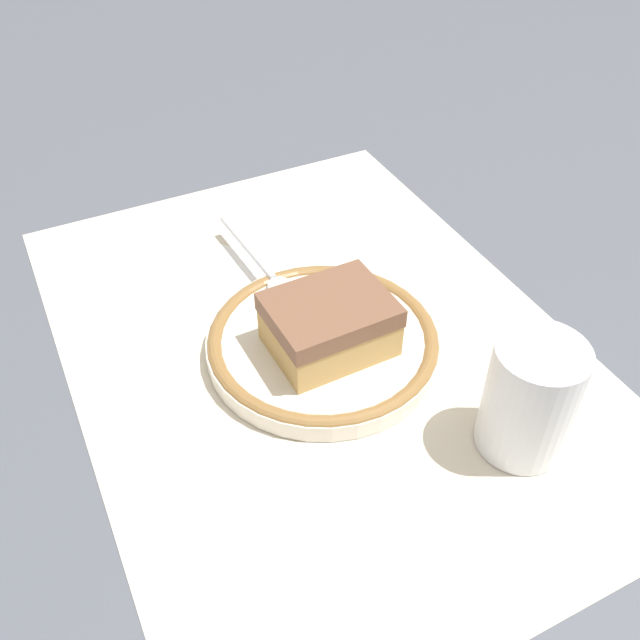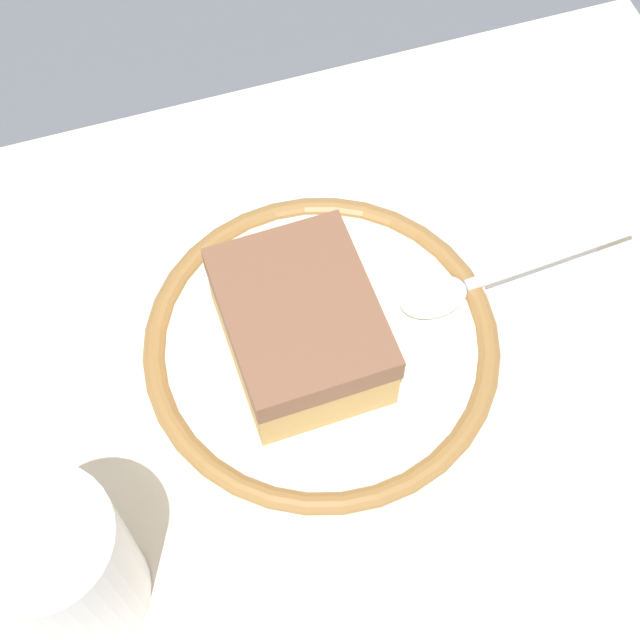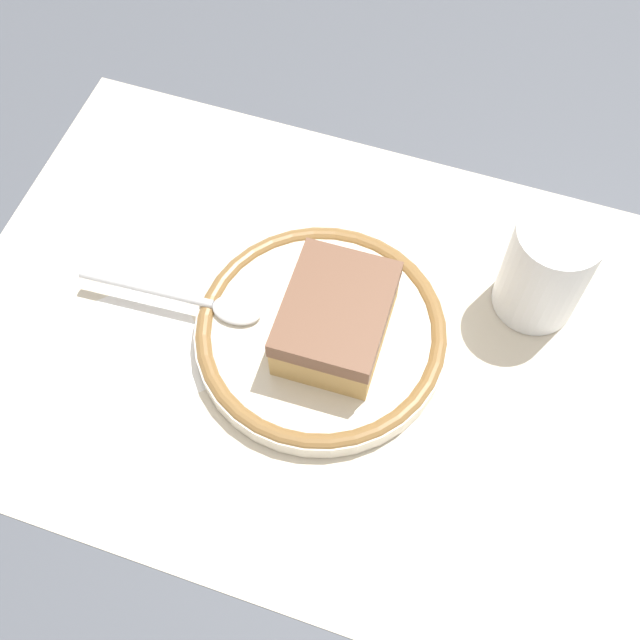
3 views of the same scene
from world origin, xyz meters
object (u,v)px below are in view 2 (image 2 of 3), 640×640
spoon (482,280)px  napkin (512,207)px  cup (66,571)px  plate (320,343)px  cake_slice (302,331)px

spoon → napkin: size_ratio=1.28×
napkin → cup: bearing=-153.0°
plate → cake_slice: (-0.01, -0.01, 0.03)m
cake_slice → spoon: bearing=5.8°
spoon → napkin: spoon is taller
spoon → napkin: bearing=49.6°
plate → cup: 0.18m
cup → napkin: (0.29, 0.15, -0.04)m
spoon → cup: size_ratio=1.60×
cake_slice → napkin: cake_slice is taller
plate → spoon: (0.10, 0.01, 0.01)m
cake_slice → napkin: size_ratio=0.83×
cup → spoon: bearing=21.4°
cup → napkin: bearing=27.0°
cake_slice → cup: bearing=-148.3°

